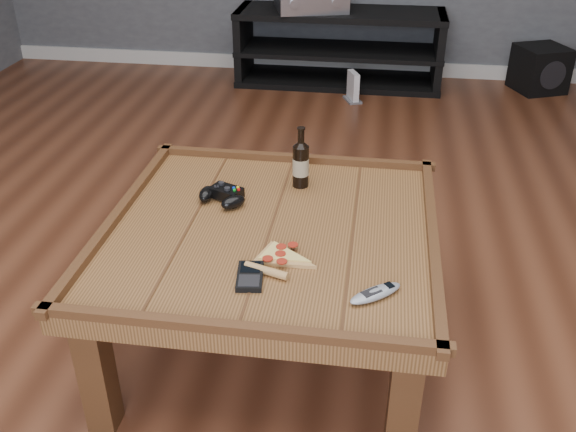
# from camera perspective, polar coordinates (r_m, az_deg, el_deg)

# --- Properties ---
(ground) EXTENTS (6.00, 6.00, 0.00)m
(ground) POSITION_cam_1_polar(r_m,az_deg,el_deg) (2.22, -1.40, -11.07)
(ground) COLOR #462314
(ground) RESTS_ON ground
(baseboard) EXTENTS (5.00, 0.02, 0.10)m
(baseboard) POSITION_cam_1_polar(r_m,az_deg,el_deg) (4.85, 4.69, 13.17)
(baseboard) COLOR silver
(baseboard) RESTS_ON ground
(coffee_table) EXTENTS (1.03, 1.03, 0.48)m
(coffee_table) POSITION_cam_1_polar(r_m,az_deg,el_deg) (1.99, -1.54, -2.56)
(coffee_table) COLOR #4F3116
(coffee_table) RESTS_ON ground
(media_console) EXTENTS (1.40, 0.45, 0.50)m
(media_console) POSITION_cam_1_polar(r_m,az_deg,el_deg) (4.57, 4.56, 14.65)
(media_console) COLOR black
(media_console) RESTS_ON ground
(beer_bottle) EXTENTS (0.06, 0.06, 0.21)m
(beer_bottle) POSITION_cam_1_polar(r_m,az_deg,el_deg) (2.16, 1.14, 4.75)
(beer_bottle) COLOR black
(beer_bottle) RESTS_ON coffee_table
(game_controller) EXTENTS (0.17, 0.15, 0.05)m
(game_controller) POSITION_cam_1_polar(r_m,az_deg,el_deg) (2.10, -5.85, 1.83)
(game_controller) COLOR black
(game_controller) RESTS_ON coffee_table
(pizza_slice) EXTENTS (0.20, 0.26, 0.02)m
(pizza_slice) POSITION_cam_1_polar(r_m,az_deg,el_deg) (1.80, -0.85, -3.79)
(pizza_slice) COLOR tan
(pizza_slice) RESTS_ON coffee_table
(smartphone) EXTENTS (0.09, 0.14, 0.02)m
(smartphone) POSITION_cam_1_polar(r_m,az_deg,el_deg) (1.73, -3.41, -5.36)
(smartphone) COLOR black
(smartphone) RESTS_ON coffee_table
(remote_control) EXTENTS (0.15, 0.14, 0.02)m
(remote_control) POSITION_cam_1_polar(r_m,az_deg,el_deg) (1.68, 7.79, -6.81)
(remote_control) COLOR gray
(remote_control) RESTS_ON coffee_table
(subwoofer) EXTENTS (0.39, 0.39, 0.30)m
(subwoofer) POSITION_cam_1_polar(r_m,az_deg,el_deg) (4.75, 21.48, 12.09)
(subwoofer) COLOR black
(subwoofer) RESTS_ON ground
(game_console) EXTENTS (0.14, 0.17, 0.19)m
(game_console) POSITION_cam_1_polar(r_m,az_deg,el_deg) (4.27, 5.80, 11.26)
(game_console) COLOR slate
(game_console) RESTS_ON ground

